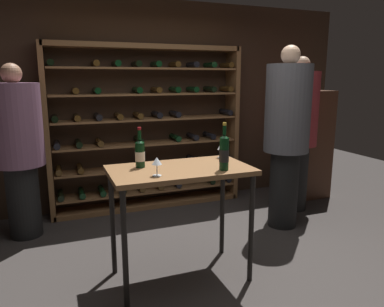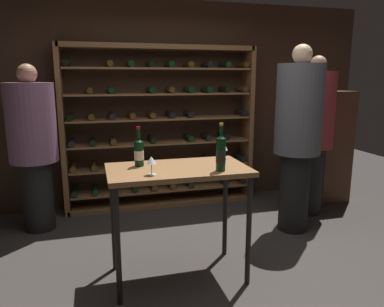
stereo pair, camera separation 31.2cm
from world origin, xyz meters
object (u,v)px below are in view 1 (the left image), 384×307
at_px(person_guest_khaki, 287,130).
at_px(person_bystander_red_print, 299,127).
at_px(wine_bottle_gold_foil, 140,153).
at_px(wine_rack, 148,128).
at_px(wine_glass_stemmed_right, 157,162).
at_px(display_cabinet, 313,145).
at_px(wine_glass_stemmed_left, 221,147).
at_px(wine_bottle_amber_reserve, 224,152).
at_px(tasting_table, 180,181).
at_px(person_guest_blue_shirt, 18,145).

relative_size(person_guest_khaki, person_bystander_red_print, 1.04).
bearing_deg(person_guest_khaki, wine_bottle_gold_foil, -4.05).
bearing_deg(wine_rack, wine_glass_stemmed_right, -102.49).
height_order(display_cabinet, wine_glass_stemmed_left, display_cabinet).
bearing_deg(wine_bottle_amber_reserve, person_bystander_red_print, 36.74).
distance_m(wine_rack, wine_glass_stemmed_left, 1.65).
bearing_deg(person_bystander_red_print, wine_bottle_amber_reserve, 43.57).
height_order(display_cabinet, wine_bottle_gold_foil, display_cabinet).
height_order(tasting_table, person_bystander_red_print, person_bystander_red_print).
distance_m(person_bystander_red_print, person_guest_blue_shirt, 3.28).
xyz_separation_m(wine_rack, wine_bottle_gold_foil, (-0.50, -1.71, 0.04)).
relative_size(person_bystander_red_print, wine_bottle_amber_reserve, 5.15).
bearing_deg(tasting_table, person_guest_khaki, 23.12).
bearing_deg(wine_bottle_amber_reserve, person_guest_blue_shirt, 134.77).
xyz_separation_m(wine_bottle_gold_foil, wine_glass_stemmed_left, (0.78, 0.08, -0.01)).
distance_m(display_cabinet, wine_bottle_gold_foil, 3.10).
xyz_separation_m(person_guest_khaki, wine_bottle_amber_reserve, (-1.18, -0.83, -0.01)).
bearing_deg(wine_glass_stemmed_right, tasting_table, 35.73).
height_order(person_guest_khaki, display_cabinet, person_guest_khaki).
bearing_deg(wine_bottle_gold_foil, wine_glass_stemmed_left, 6.09).
distance_m(wine_rack, wine_glass_stemmed_right, 2.07).
bearing_deg(tasting_table, display_cabinet, 29.26).
bearing_deg(person_guest_blue_shirt, wine_bottle_amber_reserve, -154.08).
height_order(wine_bottle_amber_reserve, wine_glass_stemmed_right, wine_bottle_amber_reserve).
distance_m(wine_bottle_amber_reserve, wine_glass_stemmed_left, 0.45).
distance_m(person_guest_blue_shirt, wine_bottle_amber_reserve, 2.27).
xyz_separation_m(display_cabinet, wine_bottle_gold_foil, (-2.81, -1.27, 0.33)).
relative_size(tasting_table, wine_glass_stemmed_right, 7.97).
distance_m(wine_rack, wine_bottle_amber_reserve, 2.04).
distance_m(person_guest_khaki, wine_bottle_amber_reserve, 1.44).
bearing_deg(wine_bottle_gold_foil, person_guest_khaki, 15.58).
distance_m(person_guest_khaki, wine_glass_stemmed_right, 1.91).
bearing_deg(tasting_table, wine_glass_stemmed_left, 24.63).
bearing_deg(person_guest_khaki, tasting_table, 3.50).
relative_size(tasting_table, person_guest_blue_shirt, 0.62).
relative_size(tasting_table, wine_bottle_amber_reserve, 3.03).
height_order(person_bystander_red_print, person_guest_blue_shirt, person_bystander_red_print).
xyz_separation_m(person_bystander_red_print, wine_glass_stemmed_right, (-2.21, -1.22, -0.00)).
height_order(wine_rack, tasting_table, wine_rack).
xyz_separation_m(tasting_table, wine_glass_stemmed_right, (-0.24, -0.18, 0.22)).
bearing_deg(display_cabinet, person_guest_khaki, -142.99).
relative_size(person_guest_khaki, person_guest_blue_shirt, 1.11).
bearing_deg(person_guest_khaki, person_guest_blue_shirt, -35.31).
bearing_deg(wine_rack, display_cabinet, -10.75).
height_order(tasting_table, wine_bottle_gold_foil, wine_bottle_gold_foil).
distance_m(person_bystander_red_print, wine_glass_stemmed_right, 2.52).
relative_size(wine_rack, wine_glass_stemmed_left, 16.89).
height_order(person_bystander_red_print, display_cabinet, person_bystander_red_print).
bearing_deg(person_bystander_red_print, tasting_table, 34.89).
relative_size(person_guest_khaki, display_cabinet, 1.34).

